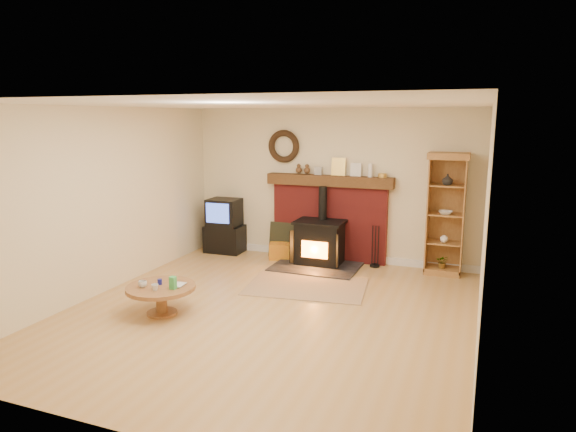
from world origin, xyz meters
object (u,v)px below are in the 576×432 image
at_px(wood_stove, 319,244).
at_px(curio_cabinet, 446,214).
at_px(tv_unit, 225,227).
at_px(coffee_table, 161,291).

relative_size(wood_stove, curio_cabinet, 0.73).
bearing_deg(tv_unit, wood_stove, -5.85).
height_order(tv_unit, coffee_table, tv_unit).
bearing_deg(coffee_table, curio_cabinet, 44.25).
distance_m(wood_stove, tv_unit, 1.90).
height_order(wood_stove, coffee_table, wood_stove).
bearing_deg(tv_unit, curio_cabinet, 1.27).
distance_m(wood_stove, coffee_table, 3.05).
bearing_deg(curio_cabinet, coffee_table, -135.75).
bearing_deg(coffee_table, tv_unit, 103.04).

